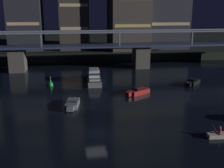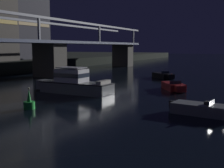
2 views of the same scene
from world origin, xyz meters
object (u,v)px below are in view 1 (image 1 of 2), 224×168
cabin_cruiser_near_left (94,77)px  speedboat_near_center (192,82)px  dinghy_with_paddler (219,135)px  speedboat_near_right (138,92)px  channel_buoy (51,83)px  river_bridge (81,52)px  speedboat_mid_left (72,104)px

cabin_cruiser_near_left → speedboat_near_center: (19.11, -4.47, -0.64)m
speedboat_near_center → dinghy_with_paddler: (-7.10, -23.03, -0.14)m
speedboat_near_right → cabin_cruiser_near_left: bearing=126.6°
speedboat_near_center → channel_buoy: channel_buoy is taller
river_bridge → channel_buoy: (-6.66, -14.71, -3.83)m
speedboat_mid_left → speedboat_near_right: bearing=23.5°
speedboat_near_center → dinghy_with_paddler: dinghy_with_paddler is taller
river_bridge → cabin_cruiser_near_left: river_bridge is taller
speedboat_near_center → speedboat_near_right: bearing=-158.8°
cabin_cruiser_near_left → speedboat_near_center: 19.64m
river_bridge → channel_buoy: bearing=-114.4°
river_bridge → speedboat_near_right: bearing=-68.6°
channel_buoy → speedboat_near_center: bearing=-6.3°
speedboat_near_center → speedboat_mid_left: bearing=-157.7°
speedboat_near_right → dinghy_with_paddler: size_ratio=1.80×
speedboat_near_right → speedboat_mid_left: same height
speedboat_mid_left → cabin_cruiser_near_left: bearing=72.0°
speedboat_near_center → channel_buoy: bearing=173.7°
speedboat_near_right → channel_buoy: (-15.48, 7.83, 0.06)m
dinghy_with_paddler → cabin_cruiser_near_left: bearing=113.6°
speedboat_near_center → speedboat_near_right: same height
channel_buoy → dinghy_with_paddler: size_ratio=0.66×
cabin_cruiser_near_left → speedboat_near_center: bearing=-13.2°
speedboat_mid_left → dinghy_with_paddler: 21.29m
speedboat_mid_left → dinghy_with_paddler: (16.63, -13.28, -0.14)m
speedboat_mid_left → channel_buoy: bearing=107.4°
river_bridge → speedboat_near_center: (21.08, -17.77, -3.89)m
river_bridge → speedboat_near_right: 24.52m
cabin_cruiser_near_left → speedboat_near_right: bearing=-53.4°
river_bridge → dinghy_with_paddler: (13.98, -40.81, -4.03)m
cabin_cruiser_near_left → speedboat_near_right: (6.85, -9.24, -0.64)m
river_bridge → speedboat_near_right: river_bridge is taller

